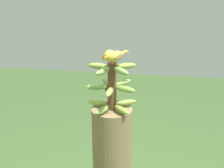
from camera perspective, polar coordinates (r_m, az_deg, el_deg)
banana_bunch at (r=1.74m, az=-0.02°, el=-0.42°), size 0.29×0.29×0.28m
perched_bird at (r=1.64m, az=0.23°, el=5.10°), size 0.12×0.21×0.09m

